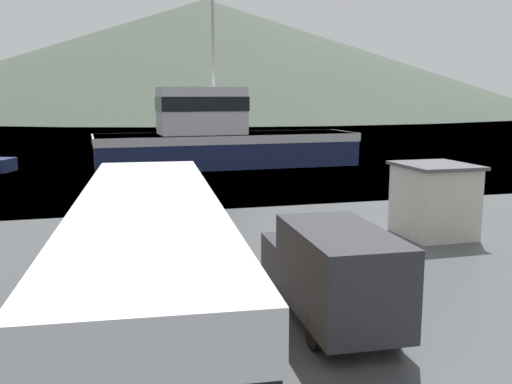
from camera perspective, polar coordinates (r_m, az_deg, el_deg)
water_surface at (r=145.06m, az=-14.47°, el=7.36°), size 240.00×240.00×0.00m
hill_backdrop at (r=202.46m, az=-4.96°, el=13.47°), size 219.72×219.72×37.20m
tour_bus at (r=11.12m, az=-10.58°, el=-7.81°), size 3.54×11.92×3.25m
delivery_van at (r=13.27m, az=7.53°, el=-7.69°), size 2.18×5.58×2.25m
fishing_boat at (r=41.48m, az=-3.53°, el=5.41°), size 19.03×5.59×12.23m
dock_kiosk at (r=21.89m, az=17.36°, el=-0.74°), size 2.51×2.82×2.68m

